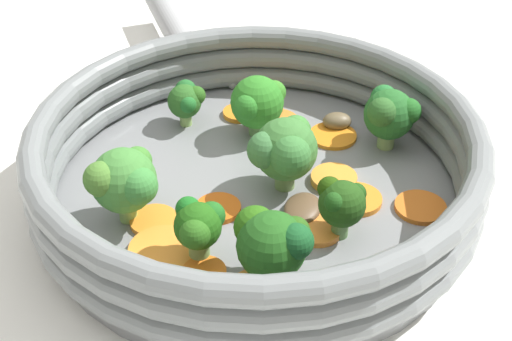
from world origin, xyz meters
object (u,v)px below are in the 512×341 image
Objects in this scene: carrot_slice_2 at (334,179)px; carrot_slice_11 at (239,113)px; broccoli_floret_0 at (272,242)px; carrot_slice_1 at (204,274)px; broccoli_floret_1 at (124,180)px; broccoli_floret_3 at (343,201)px; skillet at (256,195)px; broccoli_floret_4 at (186,100)px; carrot_slice_4 at (260,292)px; carrot_slice_0 at (262,114)px; broccoli_floret_5 at (198,226)px; mushroom_piece_1 at (306,206)px; carrot_slice_5 at (328,134)px; carrot_slice_9 at (154,221)px; mushroom_piece_0 at (337,121)px; carrot_slice_3 at (357,199)px; broccoli_floret_2 at (285,150)px; carrot_slice_8 at (214,206)px; broccoli_floret_7 at (389,113)px; carrot_slice_6 at (193,292)px; carrot_slice_7 at (420,207)px; carrot_slice_10 at (317,229)px; carrot_slice_13 at (163,250)px; carrot_slice_12 at (275,123)px.

carrot_slice_11 is at bearing 81.01° from carrot_slice_2.
carrot_slice_1 is at bearing 130.25° from broccoli_floret_0.
broccoli_floret_1 reaches higher than broccoli_floret_3.
broccoli_floret_4 is (0.02, 0.10, 0.03)m from skillet.
broccoli_floret_0 reaches higher than carrot_slice_4.
broccoli_floret_5 is (-0.16, -0.09, 0.03)m from carrot_slice_0.
carrot_slice_1 is 0.10m from mushroom_piece_1.
carrot_slice_2 is at bearing -137.42° from carrot_slice_5.
carrot_slice_1 reaches higher than carrot_slice_9.
carrot_slice_0 is at bearing 62.53° from broccoli_floret_3.
carrot_slice_1 is 0.64× the size of broccoli_floret_5.
broccoli_floret_3 is at bearing -3.04° from broccoli_floret_0.
skillet is 12.87× the size of mushroom_piece_0.
broccoli_floret_1 reaches higher than carrot_slice_3.
broccoli_floret_2 is 0.12m from broccoli_floret_4.
carrot_slice_4 is at bearing -115.52° from carrot_slice_8.
broccoli_floret_7 is (0.07, 0.03, 0.03)m from carrot_slice_3.
broccoli_floret_2 is at bearing -165.07° from carrot_slice_5.
carrot_slice_11 is 0.52× the size of broccoli_floret_0.
carrot_slice_2 is 1.05× the size of carrot_slice_6.
mushroom_piece_0 is (0.09, 0.02, -0.03)m from broccoli_floret_2.
carrot_slice_2 is at bearing 1.23° from carrot_slice_1.
carrot_slice_7 is 0.19m from carrot_slice_9.
carrot_slice_1 is at bearing -147.58° from carrot_slice_0.
carrot_slice_11 reaches higher than carrot_slice_5.
carrot_slice_7 is at bearing -28.79° from carrot_slice_10.
carrot_slice_3 is 0.10m from carrot_slice_8.
carrot_slice_13 is (-0.14, 0.03, -0.00)m from carrot_slice_2.
carrot_slice_1 is at bearing -179.27° from broccoli_floret_7.
broccoli_floret_7 reaches higher than broccoli_floret_4.
carrot_slice_7 is 0.73× the size of broccoli_floret_7.
carrot_slice_7 is at bearing -10.60° from carrot_slice_4.
carrot_slice_9 is at bearing 153.65° from carrot_slice_2.
carrot_slice_6 is (-0.15, -0.01, -0.00)m from carrot_slice_2.
carrot_slice_6 is 0.10m from carrot_slice_10.
carrot_slice_3 is 0.12m from carrot_slice_12.
broccoli_floret_2 is at bearing -21.77° from carrot_slice_8.
broccoli_floret_0 reaches higher than carrot_slice_12.
carrot_slice_1 is at bearing -178.77° from carrot_slice_2.
broccoli_floret_1 reaches higher than carrot_slice_13.
skillet is 0.11m from carrot_slice_4.
broccoli_floret_7 is (0.02, -0.04, 0.03)m from carrot_slice_5.
broccoli_floret_5 is at bearing -161.22° from skillet.
broccoli_floret_7 is at bearing 12.65° from carrot_slice_10.
carrot_slice_8 is at bearing 152.83° from carrot_slice_2.
carrot_slice_11 is 0.11m from broccoli_floret_2.
carrot_slice_13 is at bearing -119.23° from carrot_slice_9.
broccoli_floret_4 is at bearing 63.74° from broccoli_floret_0.
broccoli_floret_3 is at bearing -119.50° from carrot_slice_12.
mushroom_piece_1 is (0.11, 0.00, 0.00)m from carrot_slice_6.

